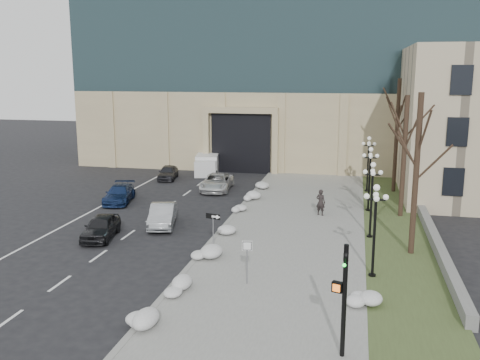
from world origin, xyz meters
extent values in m
plane|color=black|center=(0.00, 0.00, 0.00)|extent=(160.00, 160.00, 0.00)
cube|color=gray|center=(3.50, 14.00, 0.06)|extent=(9.00, 40.00, 0.12)
cube|color=gray|center=(-1.00, 14.00, 0.07)|extent=(0.30, 40.00, 0.14)
cube|color=#3B4824|center=(10.00, 14.00, 0.05)|extent=(4.00, 40.00, 0.10)
cube|color=slate|center=(12.00, 16.00, 0.35)|extent=(0.50, 30.00, 0.70)
cube|color=tan|center=(-2.00, 42.00, 4.00)|extent=(40.00, 20.00, 8.00)
cube|color=black|center=(-4.00, 33.00, 3.00)|extent=(6.00, 2.50, 6.00)
cube|color=tan|center=(-4.00, 31.60, 6.30)|extent=(7.50, 0.60, 0.60)
cube|color=tan|center=(-7.50, 31.60, 3.00)|extent=(0.60, 0.60, 6.00)
cube|color=tan|center=(-0.50, 31.60, 3.00)|extent=(0.60, 0.60, 6.00)
cube|color=black|center=(14.00, 19.00, 2.50)|extent=(1.40, 0.25, 2.00)
cube|color=black|center=(14.00, 19.00, 6.00)|extent=(1.40, 0.25, 2.00)
cube|color=black|center=(14.00, 19.00, 9.50)|extent=(1.40, 0.25, 2.00)
imported|color=black|center=(-7.84, 9.05, 0.71)|extent=(2.37, 4.41, 1.43)
imported|color=#A4A7AC|center=(-5.06, 12.31, 0.73)|extent=(2.60, 4.69, 1.47)
imported|color=navy|center=(-10.67, 17.78, 0.67)|extent=(2.80, 4.92, 1.34)
imported|color=silver|center=(-4.30, 23.54, 0.72)|extent=(2.79, 5.33, 1.43)
imported|color=#303035|center=(-10.06, 27.19, 0.66)|extent=(2.18, 4.08, 1.32)
imported|color=black|center=(4.99, 16.88, 1.05)|extent=(0.80, 0.66, 1.86)
cube|color=silver|center=(-7.33, 31.49, 0.96)|extent=(3.00, 5.13, 1.93)
cube|color=silver|center=(-6.77, 28.66, 0.87)|extent=(2.28, 1.90, 1.54)
cylinder|color=black|center=(-7.76, 28.66, 0.34)|extent=(0.37, 0.71, 0.67)
cylinder|color=black|center=(-5.87, 29.03, 0.34)|extent=(0.37, 0.71, 0.67)
cylinder|color=black|center=(-8.55, 32.73, 0.34)|extent=(0.37, 0.71, 0.67)
cylinder|color=black|center=(-6.66, 33.09, 0.34)|extent=(0.37, 0.71, 0.67)
cylinder|color=slate|center=(-0.23, 7.31, 1.20)|extent=(0.06, 0.06, 2.40)
cube|color=black|center=(-0.23, 7.31, 2.31)|extent=(0.86, 0.24, 0.30)
cube|color=white|center=(-0.10, 7.25, 2.31)|extent=(0.41, 0.11, 0.11)
cone|color=white|center=(0.12, 7.19, 2.31)|extent=(0.25, 0.28, 0.24)
cylinder|color=slate|center=(2.42, 3.65, 1.11)|extent=(0.06, 0.06, 2.22)
cube|color=white|center=(2.42, 3.65, 2.02)|extent=(0.48, 0.12, 0.48)
cube|color=black|center=(2.43, 3.63, 2.02)|extent=(0.42, 0.08, 0.42)
cube|color=white|center=(2.43, 3.62, 2.02)|extent=(0.36, 0.07, 0.36)
cylinder|color=black|center=(7.07, -2.07, 2.14)|extent=(0.17, 0.17, 4.29)
cylinder|color=black|center=(7.07, -2.07, 0.05)|extent=(0.54, 0.54, 0.11)
imported|color=black|center=(7.07, -2.07, 3.54)|extent=(0.44, 0.97, 0.19)
sphere|color=#19E533|center=(7.02, -2.22, 3.59)|extent=(0.13, 0.13, 0.13)
cube|color=black|center=(6.81, -1.99, 2.68)|extent=(0.42, 0.32, 0.37)
cube|color=orange|center=(6.78, -2.10, 2.68)|extent=(0.26, 0.10, 0.27)
ellipsoid|color=silver|center=(-0.89, -1.65, 0.30)|extent=(1.10, 1.60, 0.36)
ellipsoid|color=silver|center=(-0.65, 1.98, 0.30)|extent=(1.10, 1.60, 0.36)
ellipsoid|color=silver|center=(-0.52, 6.82, 0.30)|extent=(1.10, 1.60, 0.36)
ellipsoid|color=silver|center=(-0.43, 11.55, 0.30)|extent=(1.10, 1.60, 0.36)
ellipsoid|color=silver|center=(-0.85, 16.36, 0.30)|extent=(1.10, 1.60, 0.36)
ellipsoid|color=silver|center=(-0.68, 20.41, 0.30)|extent=(1.10, 1.60, 0.36)
ellipsoid|color=silver|center=(-0.48, 24.61, 0.30)|extent=(1.10, 1.60, 0.36)
ellipsoid|color=silver|center=(7.82, 2.41, 0.30)|extent=(1.10, 1.60, 0.36)
cylinder|color=black|center=(8.30, 6.00, 0.10)|extent=(0.36, 0.36, 0.20)
cylinder|color=black|center=(8.30, 6.00, 2.00)|extent=(0.14, 0.14, 4.00)
cylinder|color=black|center=(8.30, 6.00, 4.00)|extent=(0.10, 0.90, 0.10)
cylinder|color=black|center=(8.30, 6.00, 4.00)|extent=(0.90, 0.10, 0.10)
sphere|color=white|center=(8.30, 6.00, 4.60)|extent=(0.32, 0.32, 0.32)
sphere|color=white|center=(8.75, 6.00, 4.15)|extent=(0.28, 0.28, 0.28)
sphere|color=white|center=(7.85, 6.00, 4.15)|extent=(0.28, 0.28, 0.28)
sphere|color=white|center=(8.30, 6.45, 4.15)|extent=(0.28, 0.28, 0.28)
sphere|color=white|center=(8.30, 5.55, 4.15)|extent=(0.28, 0.28, 0.28)
cylinder|color=black|center=(8.30, 12.50, 0.10)|extent=(0.36, 0.36, 0.20)
cylinder|color=black|center=(8.30, 12.50, 2.00)|extent=(0.14, 0.14, 4.00)
cylinder|color=black|center=(8.30, 12.50, 4.00)|extent=(0.10, 0.90, 0.10)
cylinder|color=black|center=(8.30, 12.50, 4.00)|extent=(0.90, 0.10, 0.10)
sphere|color=white|center=(8.30, 12.50, 4.60)|extent=(0.32, 0.32, 0.32)
sphere|color=white|center=(8.75, 12.50, 4.15)|extent=(0.28, 0.28, 0.28)
sphere|color=white|center=(7.85, 12.50, 4.15)|extent=(0.28, 0.28, 0.28)
sphere|color=white|center=(8.30, 12.95, 4.15)|extent=(0.28, 0.28, 0.28)
sphere|color=white|center=(8.30, 12.05, 4.15)|extent=(0.28, 0.28, 0.28)
cylinder|color=black|center=(8.30, 19.00, 0.10)|extent=(0.36, 0.36, 0.20)
cylinder|color=black|center=(8.30, 19.00, 2.00)|extent=(0.14, 0.14, 4.00)
cylinder|color=black|center=(8.30, 19.00, 4.00)|extent=(0.10, 0.90, 0.10)
cylinder|color=black|center=(8.30, 19.00, 4.00)|extent=(0.90, 0.10, 0.10)
sphere|color=white|center=(8.30, 19.00, 4.60)|extent=(0.32, 0.32, 0.32)
sphere|color=white|center=(8.75, 19.00, 4.15)|extent=(0.28, 0.28, 0.28)
sphere|color=white|center=(7.85, 19.00, 4.15)|extent=(0.28, 0.28, 0.28)
sphere|color=white|center=(8.30, 19.45, 4.15)|extent=(0.28, 0.28, 0.28)
sphere|color=white|center=(8.30, 18.55, 4.15)|extent=(0.28, 0.28, 0.28)
cylinder|color=black|center=(8.30, 25.50, 0.10)|extent=(0.36, 0.36, 0.20)
cylinder|color=black|center=(8.30, 25.50, 2.00)|extent=(0.14, 0.14, 4.00)
cylinder|color=black|center=(8.30, 25.50, 4.00)|extent=(0.10, 0.90, 0.10)
cylinder|color=black|center=(8.30, 25.50, 4.00)|extent=(0.90, 0.10, 0.10)
sphere|color=white|center=(8.30, 25.50, 4.60)|extent=(0.32, 0.32, 0.32)
sphere|color=white|center=(8.75, 25.50, 4.15)|extent=(0.28, 0.28, 0.28)
sphere|color=white|center=(7.85, 25.50, 4.15)|extent=(0.28, 0.28, 0.28)
sphere|color=white|center=(8.30, 25.95, 4.15)|extent=(0.28, 0.28, 0.28)
sphere|color=white|center=(8.30, 25.05, 4.15)|extent=(0.28, 0.28, 0.28)
cylinder|color=black|center=(10.50, 10.00, 4.50)|extent=(0.32, 0.32, 9.00)
cylinder|color=black|center=(10.50, 18.00, 4.25)|extent=(0.32, 0.32, 8.50)
cylinder|color=black|center=(10.50, 26.00, 4.75)|extent=(0.32, 0.32, 9.50)
camera|label=1|loc=(7.23, -19.89, 10.12)|focal=40.00mm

